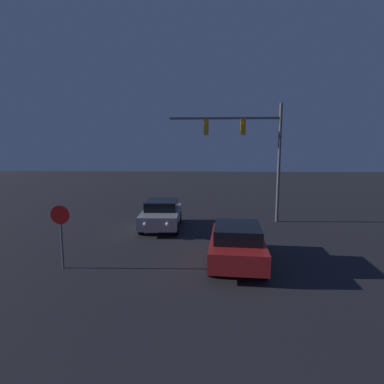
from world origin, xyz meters
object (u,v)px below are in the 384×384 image
Objects in this scene: car_near at (237,243)px; stop_sign at (61,225)px; car_far at (162,214)px; traffic_signal_mast at (251,143)px.

car_near is 1.87× the size of stop_sign.
traffic_signal_mast is at bearing -161.97° from car_far.
traffic_signal_mast reaches higher than stop_sign.
car_near is 6.28m from car_far.
stop_sign is at bearing -168.99° from car_near.
car_far is at bearing -160.23° from traffic_signal_mast.
car_near is 1.01× the size of car_far.
car_far is at bearing 64.80° from stop_sign.
stop_sign is (-2.77, -5.88, 0.82)m from car_far.
traffic_signal_mast is (5.10, 1.83, 3.88)m from car_far.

